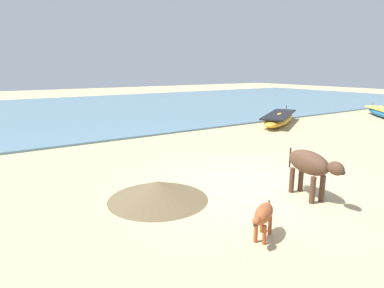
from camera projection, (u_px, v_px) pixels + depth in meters
ground at (251, 185)px, 7.64m from camera, size 80.00×80.00×0.00m
sea_water at (72, 110)px, 20.91m from camera, size 60.00×20.00×0.08m
fishing_boat_3 at (279, 118)px, 15.93m from camera, size 4.42×3.30×0.72m
cow_adult_dark at (310, 165)px, 6.75m from camera, size 0.67×1.54×1.01m
calf_near_rust at (263, 215)px, 5.16m from camera, size 0.82×0.58×0.57m
debris_pile_0 at (158, 190)px, 6.77m from camera, size 2.25×2.25×0.40m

